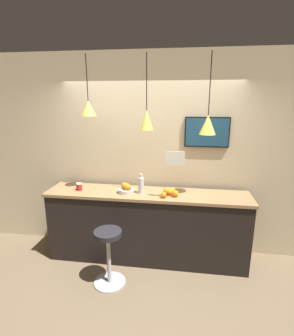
{
  "coord_description": "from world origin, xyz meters",
  "views": [
    {
      "loc": [
        0.49,
        -2.81,
        2.27
      ],
      "look_at": [
        0.0,
        0.53,
        1.36
      ],
      "focal_mm": 28.0,
      "sensor_mm": 36.0,
      "label": 1
    }
  ],
  "objects_px": {
    "juice_bottle": "(141,185)",
    "spread_jar": "(79,187)",
    "bar_stool": "(108,250)",
    "mounted_tv": "(207,132)",
    "fruit_bowl": "(126,189)"
  },
  "relations": [
    {
      "from": "juice_bottle",
      "to": "spread_jar",
      "type": "xyz_separation_m",
      "value": [
        -0.88,
        0.0,
        -0.07
      ]
    },
    {
      "from": "bar_stool",
      "to": "mounted_tv",
      "type": "bearing_deg",
      "value": 38.65
    },
    {
      "from": "bar_stool",
      "to": "fruit_bowl",
      "type": "bearing_deg",
      "value": 79.53
    },
    {
      "from": "bar_stool",
      "to": "spread_jar",
      "type": "bearing_deg",
      "value": 134.99
    },
    {
      "from": "mounted_tv",
      "to": "juice_bottle",
      "type": "bearing_deg",
      "value": -156.91
    },
    {
      "from": "juice_bottle",
      "to": "mounted_tv",
      "type": "distance_m",
      "value": 1.16
    },
    {
      "from": "bar_stool",
      "to": "spread_jar",
      "type": "xyz_separation_m",
      "value": [
        -0.57,
        0.57,
        0.59
      ]
    },
    {
      "from": "fruit_bowl",
      "to": "bar_stool",
      "type": "bearing_deg",
      "value": -100.47
    },
    {
      "from": "juice_bottle",
      "to": "fruit_bowl",
      "type": "bearing_deg",
      "value": -177.95
    },
    {
      "from": "fruit_bowl",
      "to": "juice_bottle",
      "type": "height_order",
      "value": "juice_bottle"
    },
    {
      "from": "juice_bottle",
      "to": "spread_jar",
      "type": "distance_m",
      "value": 0.89
    },
    {
      "from": "juice_bottle",
      "to": "spread_jar",
      "type": "bearing_deg",
      "value": 180.0
    },
    {
      "from": "fruit_bowl",
      "to": "mounted_tv",
      "type": "height_order",
      "value": "mounted_tv"
    },
    {
      "from": "juice_bottle",
      "to": "spread_jar",
      "type": "relative_size",
      "value": 2.79
    },
    {
      "from": "bar_stool",
      "to": "fruit_bowl",
      "type": "height_order",
      "value": "fruit_bowl"
    }
  ]
}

